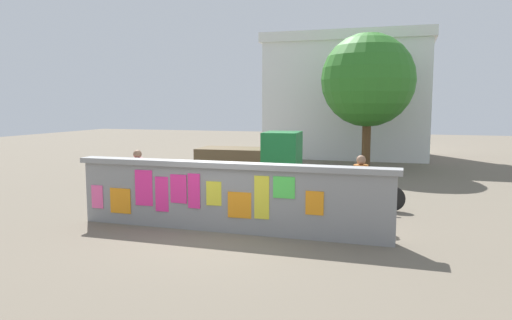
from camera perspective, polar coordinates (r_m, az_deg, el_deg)
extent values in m
plane|color=#6B6051|center=(18.20, 5.63, -2.20)|extent=(60.00, 60.00, 0.00)
cube|color=gray|center=(10.49, -3.39, -4.79)|extent=(7.12, 0.30, 1.42)
cube|color=gray|center=(10.36, -3.41, -0.61)|extent=(7.32, 0.42, 0.12)
cube|color=#F9599E|center=(11.91, -18.49, -4.20)|extent=(0.31, 0.01, 0.55)
cube|color=orange|center=(11.57, -15.95, -4.73)|extent=(0.54, 0.02, 0.59)
cube|color=#F42D8C|center=(11.17, -13.30, -3.28)|extent=(0.44, 0.02, 0.82)
cube|color=#F42D8C|center=(10.97, -11.22, -4.04)|extent=(0.32, 0.03, 0.80)
cube|color=#F42D8C|center=(10.75, -9.29, -3.43)|extent=(0.41, 0.03, 0.65)
cube|color=#F42D8C|center=(10.59, -7.45, -3.71)|extent=(0.29, 0.02, 0.78)
cube|color=yellow|center=(10.41, -5.08, -4.02)|extent=(0.35, 0.03, 0.53)
cube|color=orange|center=(10.25, -1.99, -5.42)|extent=(0.53, 0.03, 0.56)
cube|color=yellow|center=(10.05, 0.69, -4.52)|extent=(0.33, 0.02, 0.92)
cube|color=#4CD84C|center=(9.88, 3.37, -3.31)|extent=(0.47, 0.02, 0.46)
cube|color=orange|center=(9.81, 7.03, -5.15)|extent=(0.38, 0.02, 0.49)
cylinder|color=black|center=(17.28, 3.88, -1.48)|extent=(0.71, 0.24, 0.70)
cylinder|color=black|center=(16.02, 3.04, -2.12)|extent=(0.71, 0.24, 0.70)
cylinder|color=black|center=(17.90, -4.02, -1.20)|extent=(0.71, 0.24, 0.70)
cylinder|color=black|center=(16.68, -5.42, -1.79)|extent=(0.71, 0.24, 0.70)
cube|color=#197233|center=(16.57, 3.16, 0.79)|extent=(1.28, 1.57, 1.50)
cube|color=brown|center=(17.04, -2.80, -0.06)|extent=(2.48, 1.63, 0.90)
cylinder|color=black|center=(13.09, -4.96, -4.33)|extent=(0.61, 0.24, 0.60)
cylinder|color=black|center=(12.38, -0.07, -4.94)|extent=(0.61, 0.26, 0.60)
cube|color=silver|center=(12.67, -2.59, -3.39)|extent=(1.03, 0.47, 0.32)
cube|color=black|center=(12.53, -1.83, -2.66)|extent=(0.60, 0.34, 0.10)
cube|color=#262626|center=(12.94, -4.63, -1.99)|extent=(0.17, 0.55, 0.03)
cylinder|color=black|center=(14.42, -11.69, -3.31)|extent=(0.66, 0.08, 0.66)
cylinder|color=black|center=(13.89, -8.02, -3.61)|extent=(0.66, 0.08, 0.66)
cube|color=black|center=(14.11, -9.91, -2.74)|extent=(0.95, 0.10, 0.06)
cylinder|color=black|center=(14.00, -9.40, -1.89)|extent=(0.03, 0.03, 0.40)
cube|color=black|center=(13.98, -9.41, -1.08)|extent=(0.20, 0.09, 0.05)
cube|color=black|center=(14.31, -11.57, -1.15)|extent=(0.07, 0.44, 0.03)
cylinder|color=black|center=(12.99, 11.41, -4.39)|extent=(0.66, 0.11, 0.66)
cylinder|color=black|center=(13.03, 16.04, -4.48)|extent=(0.66, 0.11, 0.66)
cube|color=silver|center=(12.97, 13.75, -3.66)|extent=(0.95, 0.14, 0.06)
cylinder|color=silver|center=(12.94, 14.44, -2.71)|extent=(0.03, 0.03, 0.40)
cube|color=black|center=(12.91, 14.47, -1.84)|extent=(0.21, 0.10, 0.05)
cube|color=black|center=(12.90, 11.68, -1.99)|extent=(0.08, 0.44, 0.03)
cylinder|color=#3F994C|center=(12.93, -14.26, -4.20)|extent=(0.12, 0.12, 0.80)
cylinder|color=#3F994C|center=(12.87, -13.50, -4.23)|extent=(0.12, 0.12, 0.80)
cylinder|color=#D83F72|center=(12.79, -13.97, -1.13)|extent=(0.41, 0.41, 0.60)
sphere|color=#8C664C|center=(12.74, -14.02, 0.70)|extent=(0.22, 0.22, 0.22)
cylinder|color=purple|center=(11.44, 11.97, -5.54)|extent=(0.12, 0.12, 0.80)
cylinder|color=purple|center=(11.54, 12.71, -5.46)|extent=(0.12, 0.12, 0.80)
cylinder|color=#BF6626|center=(11.36, 12.43, -2.05)|extent=(0.48, 0.48, 0.60)
sphere|color=#8C664C|center=(11.31, 12.48, 0.01)|extent=(0.22, 0.22, 0.22)
cylinder|color=brown|center=(21.18, 13.08, 2.23)|extent=(0.37, 0.37, 2.44)
sphere|color=#2C7223|center=(21.15, 13.26, 9.32)|extent=(3.99, 3.99, 3.99)
cube|color=white|center=(26.47, 11.03, 6.91)|extent=(8.29, 5.06, 5.94)
cube|color=silver|center=(26.69, 11.19, 13.84)|extent=(8.59, 5.36, 0.50)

